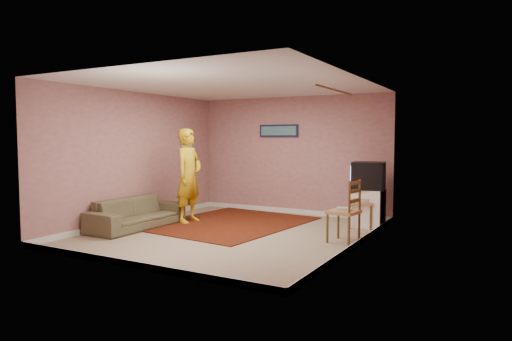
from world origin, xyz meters
The scene contains 26 objects.
ground centered at (0.00, 0.00, 0.00)m, with size 5.00×5.00×0.00m, color gray.
wall_back centered at (0.00, 2.50, 1.30)m, with size 4.50×0.02×2.60m, color tan.
wall_front centered at (0.00, -2.50, 1.30)m, with size 4.50×0.02×2.60m, color tan.
wall_left centered at (-2.25, 0.00, 1.30)m, with size 0.02×5.00×2.60m, color tan.
wall_right centered at (2.25, 0.00, 1.30)m, with size 0.02×5.00×2.60m, color tan.
ceiling centered at (0.00, 0.00, 2.60)m, with size 4.50×5.00×0.02m, color silver.
baseboard_back centered at (0.00, 2.49, 0.05)m, with size 4.50×0.02×0.10m, color silver.
baseboard_front centered at (0.00, -2.49, 0.05)m, with size 4.50×0.02×0.10m, color silver.
baseboard_left centered at (-2.24, 0.00, 0.05)m, with size 0.02×5.00×0.10m, color silver.
baseboard_right centered at (2.24, 0.00, 0.05)m, with size 0.02×5.00×0.10m, color silver.
window centered at (2.24, -0.90, 1.45)m, with size 0.01×1.10×1.50m, color black.
curtain_sheer centered at (2.23, -1.05, 1.25)m, with size 0.01×0.75×2.10m, color silver.
curtain_floral centered at (2.21, -0.35, 1.25)m, with size 0.01×0.35×2.10m, color beige.
curtain_rod centered at (2.20, -0.90, 2.32)m, with size 0.02×0.02×1.40m, color brown.
picture_back centered at (-0.30, 2.47, 1.85)m, with size 0.95×0.04×0.28m.
picture_left centered at (-2.22, 1.60, 1.55)m, with size 0.04×0.38×0.42m.
area_rug centered at (-0.54, 0.77, 0.01)m, with size 2.50×3.12×0.02m, color black.
tv_cabinet centered at (1.95, 1.75, 0.36)m, with size 0.56×0.51×0.72m, color white.
crt_tv centered at (1.94, 1.75, 0.98)m, with size 0.69×0.64×0.52m.
chair_a centered at (1.85, 1.62, 0.60)m, with size 0.52×0.50×0.53m.
dvd_player centered at (1.85, 1.62, 0.53)m, with size 0.37×0.27×0.06m, color #A8A8AD.
blue_throw centered at (1.85, 1.81, 0.79)m, with size 0.42×0.05×0.44m, color #88B8DF.
chair_b centered at (1.95, 0.28, 0.62)m, with size 0.49×0.51×0.55m.
game_console centered at (1.95, 0.28, 0.54)m, with size 0.22×0.16×0.05m, color silver.
sofa centered at (-1.80, -0.48, 0.28)m, with size 1.94×0.76×0.57m, color brown.
person centered at (-1.31, 0.48, 0.94)m, with size 0.68×0.45×1.88m, color gold.
Camera 1 is at (4.25, -6.78, 1.68)m, focal length 32.00 mm.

